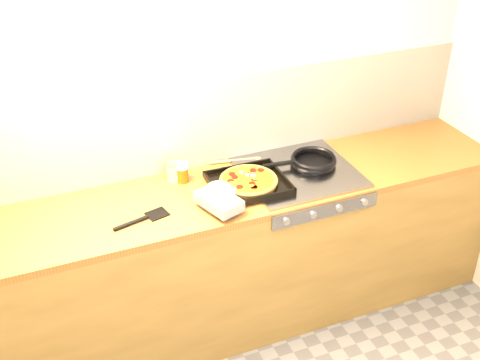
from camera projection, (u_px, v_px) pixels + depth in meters
name	position (u px, v px, depth m)	size (l,w,h in m)	color
room_shell	(201.00, 124.00, 3.20)	(3.20, 3.20, 3.20)	white
counter_run	(222.00, 258.00, 3.34)	(3.20, 0.62, 0.90)	olive
stovetop	(298.00, 172.00, 3.25)	(0.60, 0.56, 0.02)	gray
pizza_on_tray	(240.00, 186.00, 3.06)	(0.52, 0.44, 0.07)	black
frying_pan	(312.00, 161.00, 3.29)	(0.43, 0.28, 0.04)	black
tomato_can	(174.00, 172.00, 3.16)	(0.09, 0.09, 0.11)	maroon
juice_glass	(182.00, 172.00, 3.15)	(0.07, 0.07, 0.11)	#D7460C
wooden_spoon	(241.00, 160.00, 3.36)	(0.30, 0.09, 0.02)	tan
black_spatula	(142.00, 219.00, 2.87)	(0.29, 0.12, 0.02)	black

